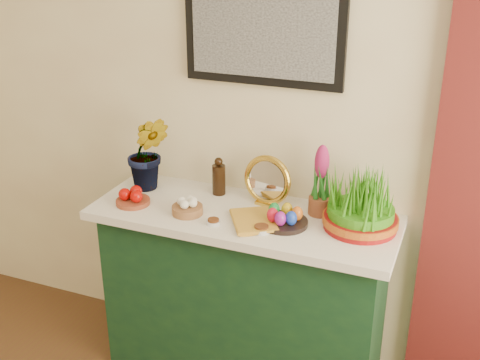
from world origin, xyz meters
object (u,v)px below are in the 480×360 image
sideboard (244,298)px  hyacinth_green (147,141)px  wheatgrass_sabzeh (362,204)px  book (233,222)px  mirror (267,181)px

sideboard → hyacinth_green: 0.89m
sideboard → hyacinth_green: (-0.53, 0.08, 0.71)m
hyacinth_green → wheatgrass_sabzeh: hyacinth_green is taller
hyacinth_green → book: bearing=-42.7°
sideboard → mirror: bearing=62.8°
hyacinth_green → book: size_ratio=2.11×
mirror → book: bearing=-103.7°
mirror → sideboard: bearing=-117.2°
book → wheatgrass_sabzeh: wheatgrass_sabzeh is taller
hyacinth_green → book: 0.62m
sideboard → wheatgrass_sabzeh: bearing=4.8°
hyacinth_green → sideboard: bearing=-29.4°
mirror → wheatgrass_sabzeh: wheatgrass_sabzeh is taller
mirror → wheatgrass_sabzeh: 0.46m
book → mirror: bearing=45.0°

